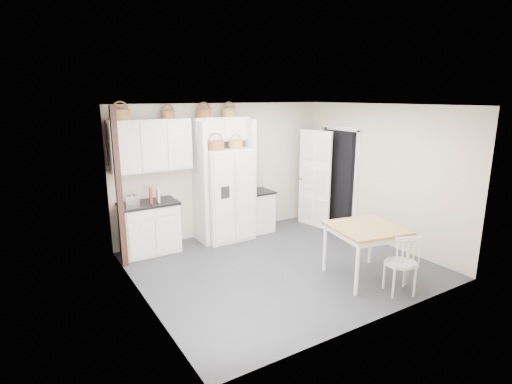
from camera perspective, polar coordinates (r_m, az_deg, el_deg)
floor at (r=6.75m, az=3.52°, el=-10.37°), size 4.50×4.50×0.00m
ceiling at (r=6.17m, az=3.87°, el=12.28°), size 4.50×4.50×0.00m
wall_back at (r=8.01m, az=-4.61°, el=3.21°), size 4.50×0.00×4.50m
wall_left at (r=5.39m, az=-16.25°, el=-2.44°), size 0.00×4.00×4.00m
wall_right at (r=7.83m, az=17.26°, el=2.39°), size 0.00×4.00×4.00m
refrigerator at (r=7.73m, az=-4.36°, el=-0.30°), size 0.92×0.74×1.78m
base_cab_left at (r=7.36m, az=-14.94°, el=-5.06°), size 0.95×0.60×0.88m
base_cab_right at (r=8.28m, az=0.42°, el=-2.78°), size 0.46×0.55×0.81m
dining_table at (r=6.37m, az=15.27°, el=-8.31°), size 1.16×1.16×0.83m
windsor_chair at (r=6.04m, az=19.94°, el=-9.52°), size 0.57×0.55×0.90m
counter_left at (r=7.23m, az=-15.16°, el=-1.59°), size 0.99×0.64×0.04m
counter_right at (r=8.17m, az=0.43°, el=0.07°), size 0.50×0.59×0.04m
toaster at (r=7.13m, az=-17.36°, el=-1.11°), size 0.24×0.15×0.16m
cookbook_red at (r=7.13m, az=-14.82°, el=-0.51°), size 0.07×0.18×0.27m
cookbook_cream at (r=7.17m, az=-13.83°, el=-0.47°), size 0.06×0.17×0.24m
basket_upper_a at (r=7.05m, az=-18.76°, el=10.42°), size 0.30×0.30×0.17m
basket_upper_c at (r=7.27m, az=-12.47°, el=10.76°), size 0.24×0.24×0.14m
basket_bridge_a at (r=7.53m, az=-7.46°, el=11.11°), size 0.27×0.27×0.15m
basket_bridge_b at (r=7.76m, az=-3.89°, el=11.27°), size 0.27×0.27×0.16m
basket_fridge_a at (r=7.36m, az=-5.76°, el=6.67°), size 0.31×0.31×0.17m
basket_fridge_b at (r=7.55m, az=-2.91°, el=6.81°), size 0.27×0.27×0.15m
upper_cabinet at (r=7.21m, az=-14.80°, el=6.47°), size 1.40×0.34×0.90m
bridge_cabinet at (r=7.69m, az=-5.15°, el=8.96°), size 1.12×0.34×0.45m
fridge_panel_left at (r=7.50m, az=-8.03°, el=1.23°), size 0.08×0.60×2.30m
fridge_panel_right at (r=7.95m, az=-1.30°, el=2.07°), size 0.08×0.60×2.30m
trim_post at (r=6.68m, az=-19.00°, el=0.40°), size 0.09×0.09×2.60m
doorway_void at (r=8.50m, az=11.68°, el=1.67°), size 0.18×0.85×2.05m
door_slab at (r=8.50m, az=8.37°, el=1.82°), size 0.21×0.79×2.05m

